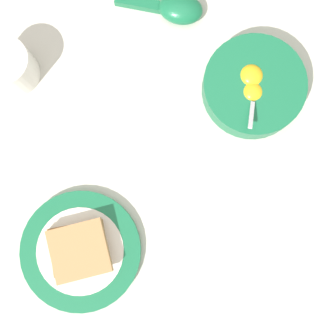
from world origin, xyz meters
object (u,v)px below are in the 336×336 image
object	(u,v)px
toast_plate	(81,251)
toast_sandwich	(79,250)
soup_spoon	(175,8)
drinking_cup	(10,67)
egg_bowl	(253,87)

from	to	relation	value
toast_plate	toast_sandwich	world-z (taller)	toast_sandwich
soup_spoon	drinking_cup	xyz separation A→B (m)	(0.30, -0.02, 0.02)
egg_bowl	soup_spoon	xyz separation A→B (m)	(0.06, -0.19, -0.01)
toast_plate	toast_sandwich	size ratio (longest dim) A/B	1.83
egg_bowl	soup_spoon	world-z (taller)	egg_bowl
egg_bowl	toast_sandwich	size ratio (longest dim) A/B	1.58
toast_sandwich	drinking_cup	distance (m)	0.33
egg_bowl	soup_spoon	distance (m)	0.20
toast_plate	drinking_cup	world-z (taller)	drinking_cup
egg_bowl	toast_plate	size ratio (longest dim) A/B	0.86
toast_sandwich	drinking_cup	size ratio (longest dim) A/B	1.34
toast_plate	soup_spoon	xyz separation A→B (m)	(-0.33, -0.31, 0.01)
toast_sandwich	drinking_cup	bearing A→B (deg)	-94.37
egg_bowl	soup_spoon	bearing A→B (deg)	-73.21
soup_spoon	drinking_cup	size ratio (longest dim) A/B	1.80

